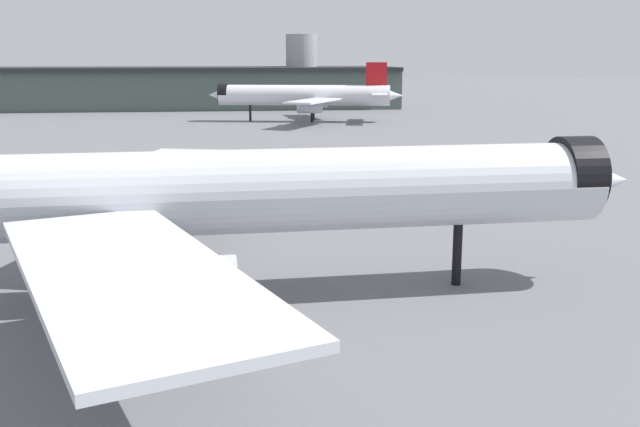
# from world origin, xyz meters

# --- Properties ---
(ground) EXTENTS (900.00, 900.00, 0.00)m
(ground) POSITION_xyz_m (0.00, 0.00, 0.00)
(ground) COLOR slate
(airliner_near_gate) EXTENTS (62.49, 57.19, 16.78)m
(airliner_near_gate) POSITION_xyz_m (1.23, 2.17, 7.39)
(airliner_near_gate) COLOR silver
(airliner_near_gate) RESTS_ON ground
(airliner_far_taxiway) EXTENTS (48.79, 43.51, 14.77)m
(airliner_far_taxiway) POSITION_xyz_m (30.81, 134.92, 6.51)
(airliner_far_taxiway) COLOR silver
(airliner_far_taxiway) RESTS_ON ground
(terminal_building) EXTENTS (196.75, 43.59, 22.93)m
(terminal_building) POSITION_xyz_m (-27.21, 190.01, 6.62)
(terminal_building) COLOR #475651
(terminal_building) RESTS_ON ground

